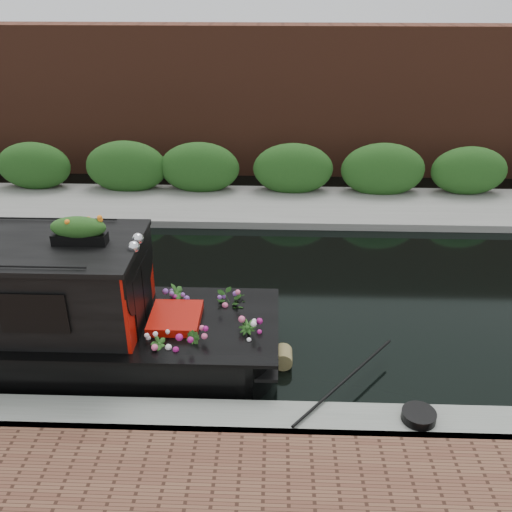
{
  "coord_description": "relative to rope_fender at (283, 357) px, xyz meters",
  "views": [
    {
      "loc": [
        1.74,
        -8.84,
        5.4
      ],
      "look_at": [
        1.45,
        -0.6,
        1.17
      ],
      "focal_mm": 40.0,
      "sensor_mm": 36.0,
      "label": 1
    }
  ],
  "objects": [
    {
      "name": "ground",
      "position": [
        -1.9,
        1.91,
        -0.14
      ],
      "size": [
        80.0,
        80.0,
        0.0
      ],
      "primitive_type": "plane",
      "color": "black",
      "rests_on": "ground"
    },
    {
      "name": "near_bank_coping",
      "position": [
        -1.9,
        -1.39,
        -0.14
      ],
      "size": [
        40.0,
        0.6,
        0.5
      ],
      "primitive_type": "cube",
      "color": "gray",
      "rests_on": "ground"
    },
    {
      "name": "far_bank_path",
      "position": [
        -1.9,
        6.11,
        -0.14
      ],
      "size": [
        40.0,
        2.4,
        0.34
      ],
      "primitive_type": "cube",
      "color": "gray",
      "rests_on": "ground"
    },
    {
      "name": "far_hedge",
      "position": [
        -1.9,
        7.01,
        -0.14
      ],
      "size": [
        40.0,
        1.1,
        2.8
      ],
      "primitive_type": "cube",
      "color": "#22501A",
      "rests_on": "ground"
    },
    {
      "name": "far_brick_wall",
      "position": [
        -1.9,
        9.11,
        -0.14
      ],
      "size": [
        40.0,
        1.0,
        8.0
      ],
      "primitive_type": "cube",
      "color": "#562B1D",
      "rests_on": "ground"
    },
    {
      "name": "rope_fender",
      "position": [
        0.0,
        0.0,
        0.0
      ],
      "size": [
        0.28,
        0.33,
        0.28
      ],
      "primitive_type": "cylinder",
      "rotation": [
        1.57,
        0.0,
        0.0
      ],
      "color": "olive",
      "rests_on": "ground"
    },
    {
      "name": "coiled_mooring_rope",
      "position": [
        1.7,
        -1.38,
        0.17
      ],
      "size": [
        0.44,
        0.44,
        0.12
      ],
      "primitive_type": "cylinder",
      "color": "black",
      "rests_on": "near_bank_coping"
    }
  ]
}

